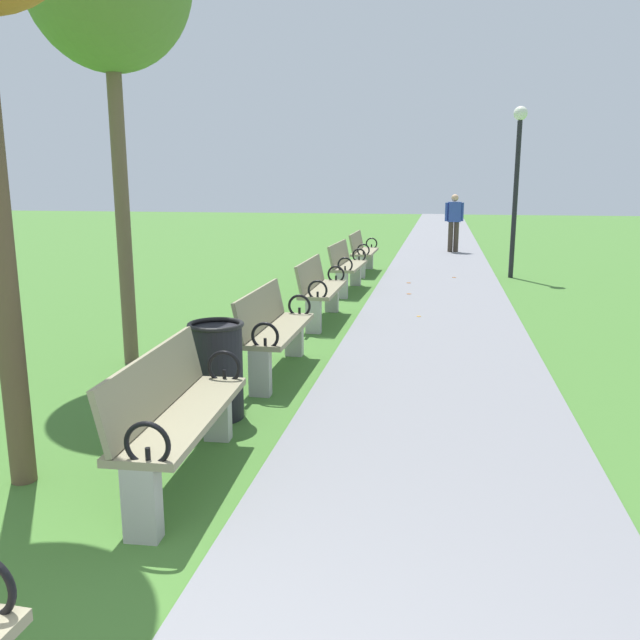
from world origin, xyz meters
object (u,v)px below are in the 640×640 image
park_bench_3 (274,329)px  pedestrian_walking (454,220)px  park_bench_5 (346,265)px  park_bench_4 (320,289)px  park_bench_2 (177,413)px  trash_bin (217,370)px  lamp_post (517,166)px  park_bench_6 (363,251)px

park_bench_3 → pedestrian_walking: pedestrian_walking is taller
park_bench_5 → park_bench_4: bearing=-90.0°
park_bench_2 → pedestrian_walking: size_ratio=1.00×
pedestrian_walking → trash_bin: bearing=-98.9°
park_bench_2 → pedestrian_walking: bearing=82.3°
park_bench_5 → park_bench_3: bearing=-90.0°
lamp_post → trash_bin: bearing=-110.1°
park_bench_6 → pedestrian_walking: pedestrian_walking is taller
park_bench_6 → lamp_post: lamp_post is taller
park_bench_2 → park_bench_3: size_ratio=1.01×
park_bench_2 → park_bench_5: bearing=90.0°
park_bench_4 → park_bench_6: same height
park_bench_3 → trash_bin: 1.37m
park_bench_5 → trash_bin: (-0.15, -6.69, -0.06)m
trash_bin → lamp_post: lamp_post is taller
park_bench_2 → park_bench_6: same height
pedestrian_walking → park_bench_5: bearing=-105.8°
park_bench_5 → pedestrian_walking: 7.49m
park_bench_5 → pedestrian_walking: size_ratio=1.00×
park_bench_4 → park_bench_6: size_ratio=1.00×
park_bench_2 → lamp_post: lamp_post is taller
park_bench_4 → park_bench_6: 5.16m
park_bench_3 → park_bench_4: bearing=90.0°
park_bench_3 → lamp_post: 8.55m
park_bench_6 → trash_bin: 9.17m
lamp_post → park_bench_3: bearing=-112.3°
park_bench_3 → pedestrian_walking: 12.70m
park_bench_4 → park_bench_5: same height
park_bench_3 → trash_bin: park_bench_3 is taller
pedestrian_walking → trash_bin: pedestrian_walking is taller
park_bench_2 → pedestrian_walking: (2.04, 15.11, 0.44)m
park_bench_6 → trash_bin: (-0.15, -9.17, -0.06)m
park_bench_3 → park_bench_5: 5.33m
park_bench_3 → park_bench_6: size_ratio=1.00×
pedestrian_walking → lamp_post: 5.12m
park_bench_3 → park_bench_5: size_ratio=0.99×
park_bench_3 → park_bench_6: (0.00, 7.81, 0.00)m
park_bench_2 → park_bench_3: 2.58m
park_bench_3 → lamp_post: bearing=67.7°
park_bench_6 → trash_bin: bearing=-90.9°
park_bench_3 → pedestrian_walking: bearing=80.8°
pedestrian_walking → lamp_post: (1.14, -4.80, 1.38)m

